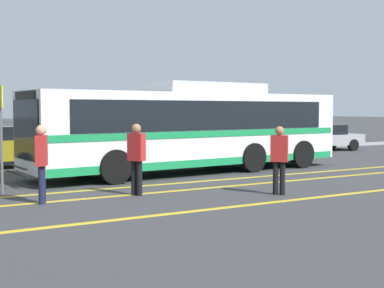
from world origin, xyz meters
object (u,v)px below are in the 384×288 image
at_px(parked_car_3, 244,140).
at_px(pedestrian_2, 42,159).
at_px(transit_bus, 192,127).
at_px(pedestrian_1, 279,156).
at_px(parked_car_4, 324,137).
at_px(bus_stop_sign, 1,125).
at_px(parked_car_2, 130,143).
at_px(pedestrian_0, 137,154).

bearing_deg(parked_car_3, pedestrian_2, -53.20).
xyz_separation_m(transit_bus, pedestrian_1, (-0.59, -5.31, -0.56)).
bearing_deg(parked_car_4, pedestrian_1, 135.94).
bearing_deg(bus_stop_sign, parked_car_4, -73.99).
relative_size(parked_car_2, pedestrian_0, 2.29).
bearing_deg(pedestrian_1, parked_car_2, -45.18).
height_order(pedestrian_0, pedestrian_1, pedestrian_0).
bearing_deg(parked_car_2, pedestrian_1, -1.76).
bearing_deg(transit_bus, bus_stop_sign, 99.45).
bearing_deg(bus_stop_sign, pedestrian_2, -170.08).
xyz_separation_m(parked_car_2, bus_stop_sign, (-6.41, -6.52, 1.02)).
distance_m(transit_bus, parked_car_3, 7.26).
bearing_deg(transit_bus, parked_car_2, -2.34).
relative_size(parked_car_4, pedestrian_1, 2.45).
relative_size(parked_car_3, bus_stop_sign, 1.62).
relative_size(transit_bus, pedestrian_2, 6.55).
xyz_separation_m(pedestrian_0, bus_stop_sign, (-2.84, 2.01, 0.72)).
bearing_deg(bus_stop_sign, parked_car_3, -66.92).
xyz_separation_m(pedestrian_0, pedestrian_1, (3.13, -1.72, -0.04)).
distance_m(parked_car_3, pedestrian_2, 14.20).
distance_m(parked_car_4, pedestrian_1, 15.14).
xyz_separation_m(parked_car_4, pedestrian_2, (-16.78, -8.32, 0.35)).
height_order(transit_bus, pedestrian_0, transit_bus).
height_order(parked_car_3, pedestrian_0, pedestrian_0).
bearing_deg(parked_car_3, transit_bus, -48.52).
distance_m(parked_car_2, bus_stop_sign, 9.20).
relative_size(parked_car_3, pedestrian_0, 2.53).
distance_m(parked_car_2, parked_car_4, 10.87).
bearing_deg(transit_bus, pedestrian_2, 116.35).
height_order(transit_bus, parked_car_3, transit_bus).
height_order(parked_car_2, parked_car_4, parked_car_2).
xyz_separation_m(transit_bus, parked_car_4, (10.71, 4.75, -0.86)).
height_order(parked_car_3, bus_stop_sign, bus_stop_sign).
xyz_separation_m(parked_car_2, pedestrian_0, (-3.57, -8.52, 0.30)).
xyz_separation_m(pedestrian_1, pedestrian_2, (-5.47, 1.74, 0.05)).
bearing_deg(parked_car_3, pedestrian_0, -46.83).
relative_size(parked_car_2, parked_car_3, 0.91).
bearing_deg(pedestrian_1, parked_car_4, -91.06).
relative_size(pedestrian_2, bus_stop_sign, 0.64).
distance_m(pedestrian_0, pedestrian_2, 2.34).
bearing_deg(pedestrian_0, pedestrian_2, 60.21).
height_order(transit_bus, parked_car_4, transit_bus).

